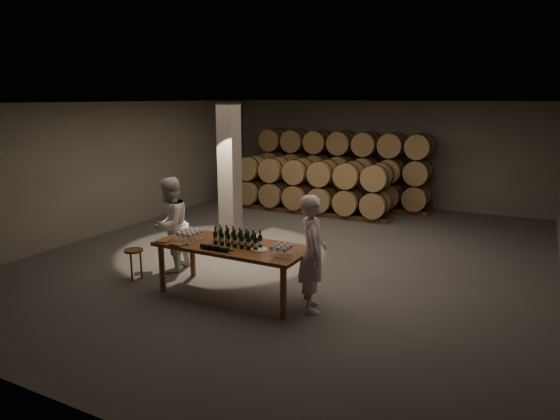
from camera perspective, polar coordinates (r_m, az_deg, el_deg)
The scene contains 15 objects.
room at distance 11.43m, azimuth -5.76°, elevation 4.12°, with size 12.00×12.00×12.00m.
tasting_table at distance 8.44m, azimuth -5.44°, elevation -4.60°, with size 2.60×1.10×0.90m.
barrel_stack_back at distance 15.55m, azimuth 7.09°, elevation 4.89°, with size 5.48×0.95×2.31m.
barrel_stack_front at distance 14.47m, azimuth 3.65°, elevation 2.89°, with size 4.70×0.95×1.57m.
bottle_cluster at distance 8.29m, azimuth -4.88°, elevation -3.37°, with size 0.86×0.23×0.31m.
lying_bottles at distance 8.11m, azimuth -7.43°, elevation -4.31°, with size 0.62×0.08×0.08m.
glass_cluster_left at distance 8.72m, azimuth -10.28°, elevation -2.56°, with size 0.31×0.42×0.18m.
glass_cluster_right at distance 7.81m, azimuth 0.15°, elevation -4.29°, with size 0.30×0.30×0.16m.
plate at distance 8.08m, azimuth -2.40°, elevation -4.52°, with size 0.28×0.28×0.02m, color white.
notebook_near at distance 8.51m, azimuth -11.57°, elevation -3.83°, with size 0.24×0.19×0.03m, color brown.
notebook_corner at distance 8.78m, azimuth -13.12°, elevation -3.41°, with size 0.19×0.25×0.02m, color brown.
pen at distance 8.45m, azimuth -10.62°, elevation -3.97°, with size 0.01×0.01×0.14m, color black.
stool at distance 9.61m, azimuth -16.36°, elevation -4.94°, with size 0.34×0.34×0.57m.
person_man at distance 7.81m, azimuth 3.75°, elevation -4.98°, with size 0.68×0.45×1.86m, color silver.
person_woman at distance 9.79m, azimuth -12.45°, elevation -1.66°, with size 0.89×0.70×1.84m, color white.
Camera 1 is at (4.41, -9.24, 3.31)m, focal length 32.00 mm.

